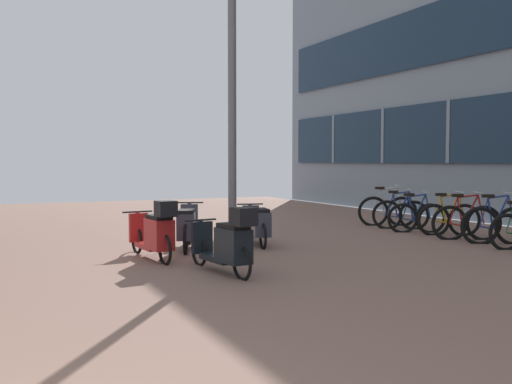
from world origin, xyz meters
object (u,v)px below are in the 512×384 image
Objects in this scene: lamp_post at (232,63)px; scooter_far at (258,225)px; bicycle_rack_09 at (387,211)px; scooter_mid at (156,233)px; bicycle_rack_07 at (416,217)px; bicycle_rack_08 at (400,214)px; bicycle_rack_05 at (466,222)px; bicycle_rack_06 at (449,219)px; bicycle_rack_04 at (497,225)px; scooter_near at (228,243)px; scooter_extra at (187,227)px.

scooter_far is at bearing 41.13° from lamp_post.
bicycle_rack_09 is 0.74× the size of scooter_mid.
lamp_post reaches higher than bicycle_rack_07.
bicycle_rack_08 is at bearing 18.80° from lamp_post.
bicycle_rack_06 is (0.19, 0.68, -0.01)m from bicycle_rack_05.
bicycle_rack_04 is 5.78m from scooter_near.
scooter_far is (-4.29, 0.39, 0.04)m from bicycle_rack_06.
bicycle_rack_07 is at bearing 113.13° from bicycle_rack_06.
bicycle_rack_06 is 0.76× the size of scooter_extra.
lamp_post reaches higher than bicycle_rack_06.
bicycle_rack_06 is at bearing 74.24° from bicycle_rack_05.
bicycle_rack_08 reaches higher than scooter_extra.
scooter_extra is at bearing 178.46° from scooter_far.
bicycle_rack_07 is at bearing 25.25° from scooter_near.
bicycle_rack_04 is 1.07× the size of bicycle_rack_07.
scooter_near reaches higher than scooter_extra.
bicycle_rack_08 is at bearing 91.26° from bicycle_rack_04.
bicycle_rack_06 is 0.72× the size of scooter_near.
bicycle_rack_06 is at bearing -4.35° from scooter_extra.
bicycle_rack_09 is at bearing 86.19° from bicycle_rack_05.
bicycle_rack_09 is 5.87m from scooter_extra.
bicycle_rack_07 is 0.69m from bicycle_rack_08.
bicycle_rack_07 is at bearing -101.63° from bicycle_rack_09.
bicycle_rack_08 is 0.67× the size of scooter_far.
scooter_extra is (-5.48, -0.93, 0.06)m from bicycle_rack_08.
scooter_near is 1.06× the size of scooter_extra.
bicycle_rack_05 is 0.74× the size of scooter_near.
lamp_post is at bearing 3.60° from scooter_mid.
scooter_near is (-5.69, -3.31, 0.10)m from bicycle_rack_08.
bicycle_rack_06 is 0.74m from bicycle_rack_07.
scooter_far is at bearing -158.93° from bicycle_rack_09.
bicycle_rack_06 is 6.47m from scooter_mid.
lamp_post is (0.76, 1.63, 2.77)m from scooter_near.
bicycle_rack_04 is at bearing -88.74° from bicycle_rack_08.
bicycle_rack_05 is 1.37m from bicycle_rack_07.
bicycle_rack_05 is at bearing -2.55° from scooter_mid.
bicycle_rack_07 is 5.69m from lamp_post.
scooter_near is (-5.67, -1.27, 0.09)m from bicycle_rack_05.
scooter_far is 0.29× the size of lamp_post.
scooter_near is at bearing -145.72° from bicycle_rack_09.
bicycle_rack_07 is at bearing 9.96° from scooter_mid.
scooter_near is (-5.75, -0.59, 0.08)m from bicycle_rack_04.
bicycle_rack_05 is 5.69m from lamp_post.
bicycle_rack_04 is at bearing 5.82° from scooter_near.
scooter_mid is 1.09× the size of scooter_extra.
bicycle_rack_04 reaches higher than bicycle_rack_08.
bicycle_rack_09 is (0.16, 0.68, 0.02)m from bicycle_rack_08.
bicycle_rack_08 is 6.58m from scooter_near.
bicycle_rack_07 reaches higher than scooter_extra.
bicycle_rack_05 is 0.72× the size of scooter_mid.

